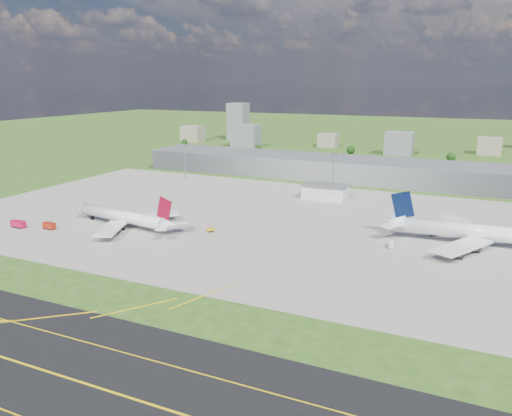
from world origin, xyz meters
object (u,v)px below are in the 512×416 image
at_px(airliner_red_twin, 125,217).
at_px(van_white_far, 433,233).
at_px(airliner_blue_quad, 488,233).
at_px(fire_truck, 18,224).
at_px(crash_tender, 49,226).
at_px(van_white_near, 391,244).
at_px(tug_yellow, 210,230).

xyz_separation_m(airliner_red_twin, van_white_far, (139.21, 48.30, -3.75)).
relative_size(airliner_blue_quad, van_white_far, 16.32).
height_order(fire_truck, crash_tender, fire_truck).
height_order(van_white_near, van_white_far, van_white_near).
bearing_deg(fire_truck, crash_tender, 16.08).
xyz_separation_m(fire_truck, crash_tender, (15.78, 4.37, -0.09)).
relative_size(crash_tender, van_white_far, 1.26).
distance_m(fire_truck, van_white_far, 199.13).
bearing_deg(airliner_blue_quad, van_white_near, -155.80).
height_order(fire_truck, van_white_near, fire_truck).
bearing_deg(crash_tender, van_white_far, 23.85).
bearing_deg(fire_truck, van_white_near, 15.58).
relative_size(airliner_blue_quad, crash_tender, 12.94).
distance_m(airliner_red_twin, van_white_far, 147.40).
relative_size(airliner_red_twin, tug_yellow, 15.78).
height_order(crash_tender, van_white_far, crash_tender).
distance_m(airliner_red_twin, crash_tender, 36.23).
xyz_separation_m(crash_tender, van_white_near, (155.61, 41.45, -0.30)).
bearing_deg(van_white_near, fire_truck, 94.72).
bearing_deg(fire_truck, van_white_far, 21.54).
bearing_deg(van_white_near, crash_tender, 94.67).
relative_size(airliner_blue_quad, tug_yellow, 19.46).
distance_m(airliner_blue_quad, fire_truck, 218.51).
xyz_separation_m(crash_tender, van_white_far, (170.21, 66.75, -0.43)).
xyz_separation_m(van_white_near, van_white_far, (14.60, 25.30, -0.13)).
bearing_deg(crash_tender, van_white_near, 17.35).
height_order(tug_yellow, van_white_far, van_white_far).
bearing_deg(airliner_blue_quad, fire_truck, -164.88).
distance_m(airliner_red_twin, airliner_blue_quad, 167.24).
bearing_deg(tug_yellow, fire_truck, 165.43).
bearing_deg(crash_tender, airliner_red_twin, 33.20).
distance_m(fire_truck, van_white_near, 177.41).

